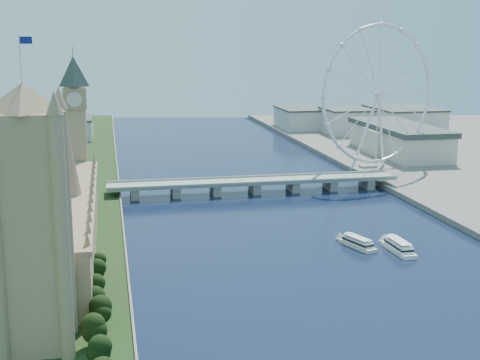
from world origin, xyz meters
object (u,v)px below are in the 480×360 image
object	(u,v)px
tour_boat_near	(357,247)
tour_boat_far	(398,252)
victoria_tower	(30,211)
london_eye	(378,95)

from	to	relation	value
tour_boat_near	tour_boat_far	xyz separation A→B (m)	(18.98, -11.93, 0.00)
victoria_tower	tour_boat_far	distance (m)	208.27
tour_boat_near	london_eye	bearing A→B (deg)	46.69
london_eye	tour_boat_near	size ratio (longest dim) A/B	4.27
victoria_tower	london_eye	world-z (taller)	london_eye
victoria_tower	london_eye	xyz separation A→B (m)	(254.98, 300.08, 13.03)
london_eye	tour_boat_near	distance (m)	230.82
victoria_tower	tour_boat_far	bearing A→B (deg)	26.00
london_eye	tour_boat_far	size ratio (longest dim) A/B	3.87
tour_boat_near	tour_boat_far	size ratio (longest dim) A/B	0.91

